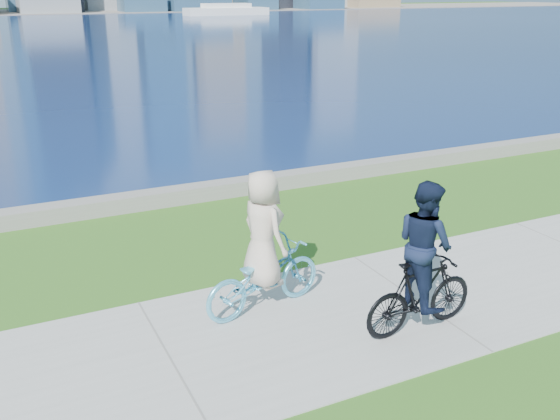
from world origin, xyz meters
The scene contains 6 objects.
ground centered at (0.00, 0.00, 0.00)m, with size 320.00×320.00×0.00m, color #2A5917.
concrete_path centered at (0.00, 0.00, 0.01)m, with size 80.00×3.50×0.02m, color #9F9E9A.
seawall centered at (0.00, 6.20, 0.17)m, with size 90.00×0.50×0.35m, color slate.
ferry_far centered at (39.48, 99.51, 0.82)m, with size 14.59×4.17×1.98m.
cyclist_woman centered at (1.70, 0.72, 0.84)m, with size 1.10×2.14×2.21m.
cyclist_man centered at (3.45, -0.81, 0.96)m, with size 0.71×1.86×2.25m.
Camera 1 is at (-1.80, -7.08, 4.70)m, focal length 40.00 mm.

